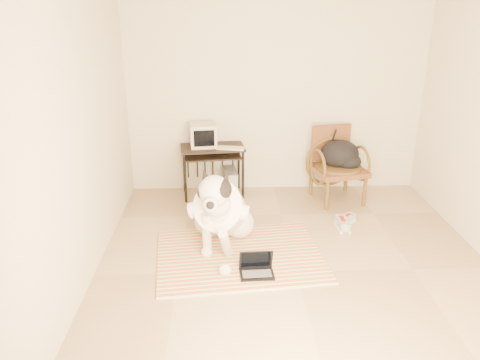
{
  "coord_description": "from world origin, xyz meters",
  "views": [
    {
      "loc": [
        -0.7,
        -3.99,
        2.53
      ],
      "look_at": [
        -0.54,
        0.56,
        0.77
      ],
      "focal_mm": 35.0,
      "sensor_mm": 36.0,
      "label": 1
    }
  ],
  "objects_px": {
    "rattan_chair": "(337,165)",
    "backpack": "(341,155)",
    "dog": "(221,212)",
    "laptop": "(256,268)",
    "computer_desk": "(213,154)",
    "pc_tower": "(230,183)",
    "crt_monitor": "(203,135)"
  },
  "relations": [
    {
      "from": "laptop",
      "to": "pc_tower",
      "type": "relative_size",
      "value": 0.81
    },
    {
      "from": "crt_monitor",
      "to": "backpack",
      "type": "distance_m",
      "value": 1.84
    },
    {
      "from": "computer_desk",
      "to": "backpack",
      "type": "xyz_separation_m",
      "value": [
        1.69,
        -0.18,
        0.02
      ]
    },
    {
      "from": "crt_monitor",
      "to": "backpack",
      "type": "bearing_deg",
      "value": -6.81
    },
    {
      "from": "dog",
      "to": "computer_desk",
      "type": "xyz_separation_m",
      "value": [
        -0.11,
        1.4,
        0.2
      ]
    },
    {
      "from": "crt_monitor",
      "to": "backpack",
      "type": "relative_size",
      "value": 0.71
    },
    {
      "from": "pc_tower",
      "to": "backpack",
      "type": "relative_size",
      "value": 0.81
    },
    {
      "from": "rattan_chair",
      "to": "backpack",
      "type": "distance_m",
      "value": 0.14
    },
    {
      "from": "pc_tower",
      "to": "backpack",
      "type": "height_order",
      "value": "backpack"
    },
    {
      "from": "pc_tower",
      "to": "backpack",
      "type": "distance_m",
      "value": 1.53
    },
    {
      "from": "rattan_chair",
      "to": "backpack",
      "type": "relative_size",
      "value": 1.84
    },
    {
      "from": "rattan_chair",
      "to": "backpack",
      "type": "bearing_deg",
      "value": -23.2
    },
    {
      "from": "laptop",
      "to": "computer_desk",
      "type": "xyz_separation_m",
      "value": [
        -0.46,
        2.02,
        0.52
      ]
    },
    {
      "from": "laptop",
      "to": "backpack",
      "type": "bearing_deg",
      "value": 56.12
    },
    {
      "from": "pc_tower",
      "to": "backpack",
      "type": "bearing_deg",
      "value": -5.43
    },
    {
      "from": "crt_monitor",
      "to": "dog",
      "type": "bearing_deg",
      "value": -80.75
    },
    {
      "from": "rattan_chair",
      "to": "crt_monitor",
      "type": "bearing_deg",
      "value": 173.63
    },
    {
      "from": "computer_desk",
      "to": "dog",
      "type": "bearing_deg",
      "value": -85.32
    },
    {
      "from": "dog",
      "to": "laptop",
      "type": "xyz_separation_m",
      "value": [
        0.34,
        -0.62,
        -0.33
      ]
    },
    {
      "from": "dog",
      "to": "rattan_chair",
      "type": "xyz_separation_m",
      "value": [
        1.53,
        1.24,
        0.08
      ]
    },
    {
      "from": "laptop",
      "to": "pc_tower",
      "type": "xyz_separation_m",
      "value": [
        -0.23,
        1.98,
        0.11
      ]
    },
    {
      "from": "pc_tower",
      "to": "rattan_chair",
      "type": "xyz_separation_m",
      "value": [
        1.42,
        -0.12,
        0.3
      ]
    },
    {
      "from": "laptop",
      "to": "computer_desk",
      "type": "distance_m",
      "value": 2.13
    },
    {
      "from": "computer_desk",
      "to": "pc_tower",
      "type": "relative_size",
      "value": 2.1
    },
    {
      "from": "dog",
      "to": "pc_tower",
      "type": "height_order",
      "value": "dog"
    },
    {
      "from": "dog",
      "to": "pc_tower",
      "type": "relative_size",
      "value": 3.36
    },
    {
      "from": "laptop",
      "to": "backpack",
      "type": "relative_size",
      "value": 0.65
    },
    {
      "from": "laptop",
      "to": "backpack",
      "type": "height_order",
      "value": "backpack"
    },
    {
      "from": "computer_desk",
      "to": "crt_monitor",
      "type": "relative_size",
      "value": 2.37
    },
    {
      "from": "laptop",
      "to": "backpack",
      "type": "xyz_separation_m",
      "value": [
        1.23,
        1.84,
        0.54
      ]
    },
    {
      "from": "dog",
      "to": "pc_tower",
      "type": "bearing_deg",
      "value": 85.16
    },
    {
      "from": "computer_desk",
      "to": "crt_monitor",
      "type": "distance_m",
      "value": 0.28
    }
  ]
}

